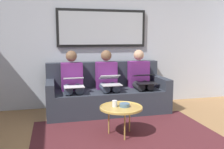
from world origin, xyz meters
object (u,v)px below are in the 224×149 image
Objects in this scene: bowl at (125,105)px; couch at (107,94)px; laptop_silver at (110,80)px; person_left at (140,78)px; person_right at (72,81)px; coffee_table at (121,108)px; cup at (115,104)px; laptop_white at (74,82)px; framed_mirror at (102,28)px; person_middle at (107,79)px; laptop_black at (145,79)px.

couch is at bearing -90.89° from bowl.
bowl is 0.38× the size of laptop_silver.
person_right is at bearing 0.00° from person_left.
coffee_table is 6.69× the size of cup.
cup is 0.08× the size of person_right.
person_left reaches higher than laptop_white.
laptop_silver is at bearing 90.00° from framed_mirror.
bowl is 1.34m from person_left.
cup is at bearing -20.41° from coffee_table.
coffee_table is at bearing 85.80° from laptop_silver.
person_right reaches higher than cup.
bowl is 0.94m from laptop_silver.
person_middle is 0.68m from laptop_white.
laptop_white is (1.28, 0.00, -0.00)m from laptop_black.
couch is at bearing -90.00° from laptop_silver.
laptop_silver is (-0.02, -0.92, 0.19)m from bowl.
person_right reaches higher than laptop_silver.
laptop_black is 0.33× the size of person_middle.
framed_mirror is 1.23m from person_left.
laptop_silver is 1.04× the size of laptop_white.
framed_mirror is 1.55× the size of person_middle.
couch is 15.35× the size of bowl.
person_left reaches higher than laptop_black.
laptop_black is 0.64m from laptop_silver.
framed_mirror is 4.68× the size of laptop_silver.
couch reaches higher than coffee_table.
person_right reaches higher than laptop_white.
cup is at bearing 80.29° from laptop_silver.
person_middle is at bearing -97.73° from cup.
laptop_silver is at bearing 19.87° from person_left.
laptop_silver is at bearing -0.67° from laptop_black.
laptop_silver is 0.33× the size of person_right.
bowl is at bearing 118.24° from person_right.
laptop_white is (0.64, 0.70, -0.92)m from framed_mirror.
framed_mirror is at bearing -90.00° from couch.
couch is at bearing -25.66° from laptop_black.
bowl is at bearing 89.06° from person_middle.
person_middle is (0.00, 0.46, -0.94)m from framed_mirror.
person_right is (0.64, 0.00, 0.00)m from person_middle.
framed_mirror reaches higher than person_middle.
laptop_silver is (0.64, -0.01, -0.01)m from laptop_black.
laptop_silver is at bearing 90.00° from couch.
laptop_silver is 0.68m from person_right.
coffee_table is at bearing 86.65° from person_middle.
framed_mirror reaches higher than person_right.
person_right is at bearing -63.51° from coffee_table.
couch is at bearing -173.87° from person_right.
bowl is (-0.13, 0.04, -0.02)m from cup.
person_right is (0.62, -1.16, 0.17)m from bowl.
person_left is 0.64m from person_middle.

